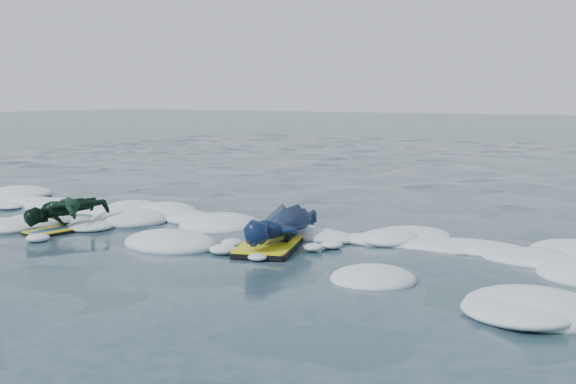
# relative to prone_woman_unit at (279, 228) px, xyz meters

# --- Properties ---
(ground) EXTENTS (120.00, 120.00, 0.00)m
(ground) POSITION_rel_prone_woman_unit_xyz_m (-0.47, -0.69, -0.23)
(ground) COLOR #1B3742
(ground) RESTS_ON ground
(foam_band) EXTENTS (12.00, 3.10, 0.30)m
(foam_band) POSITION_rel_prone_woman_unit_xyz_m (-0.47, 0.34, -0.23)
(foam_band) COLOR white
(foam_band) RESTS_ON ground
(prone_woman_unit) EXTENTS (0.98, 1.81, 0.45)m
(prone_woman_unit) POSITION_rel_prone_woman_unit_xyz_m (0.00, 0.00, 0.00)
(prone_woman_unit) COLOR black
(prone_woman_unit) RESTS_ON ground
(prone_child_unit) EXTENTS (0.74, 1.21, 0.44)m
(prone_child_unit) POSITION_rel_prone_woman_unit_xyz_m (-2.91, -0.66, -0.01)
(prone_child_unit) COLOR black
(prone_child_unit) RESTS_ON ground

